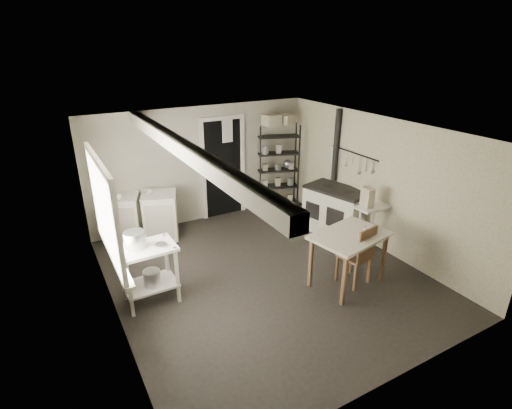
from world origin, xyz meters
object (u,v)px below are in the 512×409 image
shelf_rack (278,166)px  flour_sack (264,202)px  chair (355,254)px  stove (335,211)px  prep_table (150,276)px  base_cabinets (142,216)px  stockpot (135,242)px  work_table (347,261)px

shelf_rack → flour_sack: (-0.42, -0.12, -0.71)m
chair → flour_sack: 2.98m
stove → chair: (-0.85, -1.46, 0.05)m
prep_table → stove: size_ratio=0.76×
prep_table → base_cabinets: bearing=78.4°
stove → chair: bearing=-135.5°
stockpot → flour_sack: (3.10, 1.87, -0.70)m
work_table → chair: bearing=-8.2°
stockpot → work_table: 3.08m
shelf_rack → work_table: bearing=-83.1°
work_table → shelf_rack: bearing=77.3°
base_cabinets → flour_sack: size_ratio=3.01×
prep_table → stove: bearing=6.7°
chair → flour_sack: size_ratio=2.21×
stove → chair: chair is taller
stockpot → chair: (2.95, -1.10, -0.45)m
base_cabinets → stove: size_ratio=1.16×
stockpot → work_table: bearing=-21.0°
base_cabinets → flour_sack: base_cabinets is taller
work_table → flour_sack: work_table is taller
stockpot → chair: stockpot is taller
prep_table → stockpot: size_ratio=2.85×
stockpot → chair: 3.18m
chair → base_cabinets: bearing=118.8°
work_table → chair: chair is taller
prep_table → stove: (3.67, 0.43, 0.04)m
prep_table → work_table: bearing=-20.5°
flour_sack → shelf_rack: bearing=15.7°
chair → prep_table: bearing=149.9°
stockpot → flour_sack: 3.69m
prep_table → flour_sack: 3.56m
base_cabinets → stove: 3.61m
stockpot → work_table: size_ratio=0.28×
shelf_rack → work_table: size_ratio=1.67×
stockpot → flour_sack: bearing=31.1°
base_cabinets → chair: chair is taller
flour_sack → chair: bearing=-93.0°
base_cabinets → flour_sack: 2.58m
prep_table → flour_sack: (2.98, 1.94, -0.16)m
prep_table → stockpot: stockpot is taller
shelf_rack → stove: bearing=-60.8°
prep_table → base_cabinets: 2.01m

